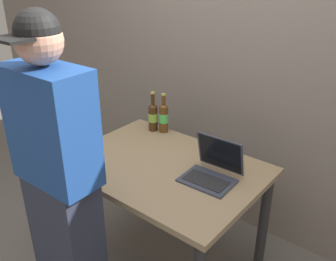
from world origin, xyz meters
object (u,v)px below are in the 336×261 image
Objects in this scene: laptop at (212,169)px; person_figure at (61,192)px; beer_bottle_amber at (153,116)px; beer_bottle_green at (164,117)px.

laptop is 0.86m from person_figure.
laptop is 1.03× the size of beer_bottle_amber.
laptop is 0.76m from beer_bottle_amber.
person_figure is (-0.40, -0.76, 0.07)m from laptop.
beer_bottle_amber is 0.17× the size of person_figure.
person_figure is (0.23, -1.07, 0.01)m from beer_bottle_green.
beer_bottle_amber reaches higher than beer_bottle_green.
beer_bottle_amber is at bearing -160.07° from beer_bottle_green.
beer_bottle_green is 0.17× the size of person_figure.
person_figure reaches higher than laptop.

